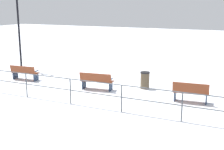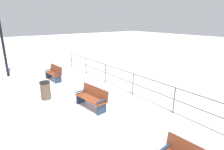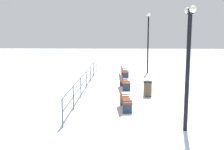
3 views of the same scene
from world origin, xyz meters
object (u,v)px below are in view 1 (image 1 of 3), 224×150
(bench_second, at_px, (97,81))
(trash_bin, at_px, (145,80))
(bench_third, at_px, (24,72))
(lamppost_middle, at_px, (18,16))
(bench_nearest, at_px, (191,92))

(bench_second, xyz_separation_m, trash_bin, (1.31, -2.10, -0.03))
(bench_third, height_order, lamppost_middle, lamppost_middle)
(bench_third, relative_size, lamppost_middle, 0.32)
(bench_second, bearing_deg, bench_third, 81.63)
(bench_nearest, relative_size, bench_second, 0.93)
(bench_third, bearing_deg, bench_second, -95.77)
(bench_third, xyz_separation_m, lamppost_middle, (2.10, 2.09, 3.03))
(bench_nearest, height_order, bench_second, bench_nearest)
(bench_third, bearing_deg, trash_bin, -84.44)
(bench_second, height_order, bench_third, bench_second)
(bench_second, distance_m, lamppost_middle, 7.70)
(bench_nearest, relative_size, lamppost_middle, 0.31)
(bench_nearest, bearing_deg, bench_second, 84.68)
(bench_second, bearing_deg, lamppost_middle, 64.73)
(bench_second, height_order, trash_bin, bench_second)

